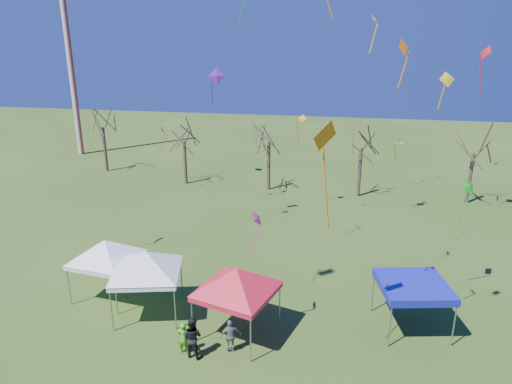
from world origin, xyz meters
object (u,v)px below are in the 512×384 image
(tree_2, at_px, (269,124))
(tree_0, at_px, (101,111))
(tree_1, at_px, (183,126))
(tree_4, at_px, (476,135))
(tent_red, at_px, (237,273))
(tent_white_west, at_px, (105,244))
(person_grey, at_px, (231,336))
(person_dark, at_px, (192,337))
(tent_white_mid, at_px, (146,256))
(radio_mast, at_px, (69,50))
(tree_3, at_px, (363,130))
(person_green, at_px, (184,338))
(tent_blue, at_px, (413,286))

(tree_2, bearing_deg, tree_0, 170.76)
(tree_1, bearing_deg, tree_0, 164.82)
(tree_4, relative_size, tent_red, 1.76)
(tent_white_west, relative_size, tent_red, 0.98)
(tent_red, bearing_deg, person_grey, -89.55)
(tree_1, distance_m, person_dark, 27.07)
(tree_4, distance_m, tent_white_west, 30.89)
(tree_4, relative_size, person_grey, 4.76)
(tent_white_mid, xyz_separation_m, person_grey, (4.91, -2.21, -2.45))
(radio_mast, xyz_separation_m, person_dark, (26.48, -34.33, -11.52))
(tent_white_west, xyz_separation_m, tent_white_mid, (2.86, -1.14, 0.14))
(tree_3, height_order, tent_white_west, tree_3)
(tree_2, height_order, person_grey, tree_2)
(tree_1, height_order, person_green, tree_1)
(person_green, xyz_separation_m, person_grey, (2.06, 0.51, 0.05))
(person_green, bearing_deg, radio_mast, -57.44)
(tree_0, xyz_separation_m, tent_white_mid, (16.00, -24.86, -3.20))
(tree_1, height_order, tent_blue, tree_1)
(tree_3, distance_m, tent_blue, 20.70)
(radio_mast, relative_size, person_dark, 12.72)
(tent_blue, bearing_deg, tent_white_mid, -174.35)
(tree_4, bearing_deg, person_dark, -124.73)
(tree_4, bearing_deg, tree_2, 178.78)
(tree_3, height_order, person_green, tree_3)
(tree_4, xyz_separation_m, person_dark, (-16.87, -24.34, -5.08))
(tree_3, bearing_deg, tree_0, 172.92)
(tree_1, distance_m, person_grey, 27.10)
(tree_4, height_order, tent_white_mid, tree_4)
(tent_white_west, bearing_deg, person_green, -34.01)
(tree_1, bearing_deg, person_green, -70.54)
(tree_0, relative_size, tree_2, 1.03)
(tree_2, xyz_separation_m, person_green, (0.38, -24.57, -5.51))
(tree_3, bearing_deg, person_grey, -104.11)
(tree_1, bearing_deg, tent_red, -64.78)
(tree_2, relative_size, person_grey, 4.93)
(tent_white_mid, relative_size, tent_red, 1.00)
(tent_white_west, distance_m, person_grey, 8.77)
(tree_1, relative_size, tent_red, 1.69)
(tree_1, bearing_deg, tent_white_west, -81.70)
(tree_3, height_order, person_grey, tree_3)
(tree_4, distance_m, person_grey, 28.67)
(tree_0, height_order, person_grey, tree_0)
(tent_white_mid, height_order, tent_red, tent_red)
(tree_4, xyz_separation_m, tent_white_west, (-23.06, -20.34, -2.92))
(tree_0, height_order, person_green, tree_0)
(tree_1, relative_size, tree_2, 0.92)
(tree_4, relative_size, tent_white_mid, 1.76)
(tent_white_mid, bearing_deg, tree_3, 63.19)
(radio_mast, height_order, tent_white_mid, radio_mast)
(person_grey, bearing_deg, tent_white_mid, -50.37)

